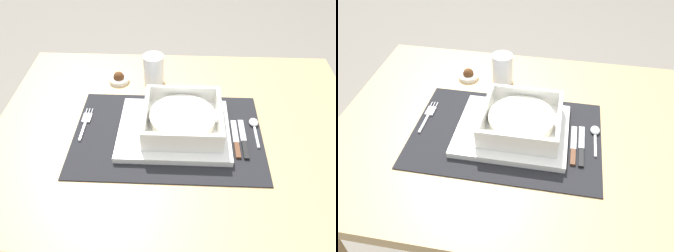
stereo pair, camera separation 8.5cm
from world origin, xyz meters
The scene contains 10 objects.
dining_table centered at (0.00, 0.00, 0.61)m, with size 0.96×0.72×0.71m.
placemat centered at (-0.03, -0.03, 0.71)m, with size 0.47×0.32×0.00m, color black.
serving_plate centered at (-0.01, -0.02, 0.72)m, with size 0.28×0.23×0.02m, color white.
porridge_bowl centered at (0.01, -0.01, 0.75)m, with size 0.19×0.19×0.05m.
fork centered at (-0.24, 0.01, 0.72)m, with size 0.02×0.13×0.00m.
spoon centered at (0.19, 0.01, 0.72)m, with size 0.02×0.11×0.01m.
butter_knife centered at (0.16, -0.05, 0.72)m, with size 0.01×0.14×0.01m.
bread_knife centered at (0.14, -0.05, 0.72)m, with size 0.01×0.13×0.01m.
drinking_glass centered at (-0.08, 0.20, 0.75)m, with size 0.06×0.06×0.09m.
condiment_saucer centered at (-0.19, 0.20, 0.72)m, with size 0.06×0.06×0.03m.
Camera 2 is at (0.08, -0.65, 1.31)m, focal length 36.88 mm.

